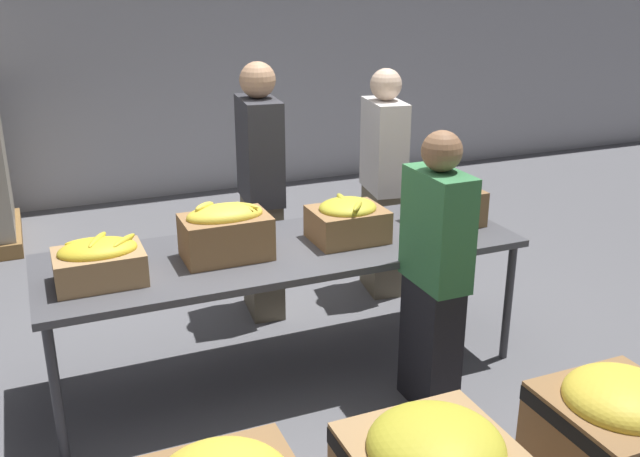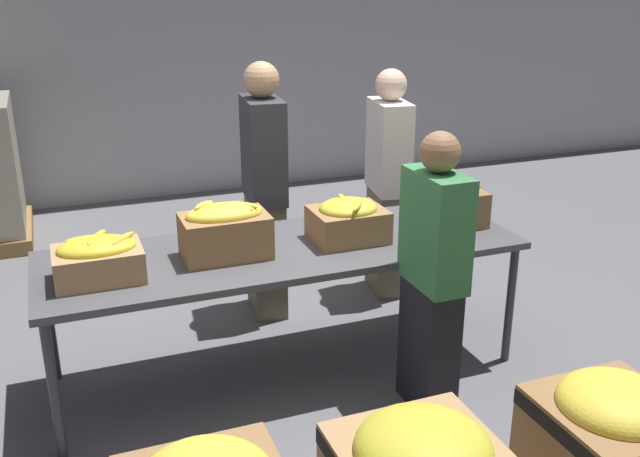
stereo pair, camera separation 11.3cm
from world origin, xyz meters
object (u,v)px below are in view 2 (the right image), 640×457
object	(u,v)px
sorting_table	(284,255)
volunteer_1	(433,278)
banana_box_1	(225,230)
banana_box_3	(448,201)
volunteer_2	(388,185)
banana_box_2	(348,220)
volunteer_0	(264,193)
donation_bin_2	(609,450)
banana_box_0	(98,258)

from	to	relation	value
sorting_table	volunteer_1	world-z (taller)	volunteer_1
banana_box_1	volunteer_1	size ratio (longest dim) A/B	0.30
banana_box_3	volunteer_2	xyz separation A→B (m)	(-0.01, 0.81, -0.12)
banana_box_2	banana_box_3	distance (m)	0.68
sorting_table	banana_box_2	world-z (taller)	banana_box_2
volunteer_1	volunteer_2	bearing A→B (deg)	-17.28
banana_box_3	volunteer_0	size ratio (longest dim) A/B	0.23
banana_box_2	donation_bin_2	xyz separation A→B (m)	(0.49, -1.67, -0.55)
volunteer_2	banana_box_3	bearing A→B (deg)	9.65
donation_bin_2	banana_box_2	bearing A→B (deg)	106.37
sorting_table	banana_box_2	distance (m)	0.42
volunteer_2	donation_bin_2	world-z (taller)	volunteer_2
banana_box_3	banana_box_2	bearing A→B (deg)	-177.44
banana_box_2	volunteer_0	world-z (taller)	volunteer_0
banana_box_3	volunteer_1	xyz separation A→B (m)	(-0.46, -0.64, -0.17)
banana_box_1	volunteer_1	world-z (taller)	volunteer_1
banana_box_0	banana_box_3	size ratio (longest dim) A/B	1.09
banana_box_1	donation_bin_2	bearing A→B (deg)	-54.11
banana_box_1	banana_box_3	world-z (taller)	banana_box_1
sorting_table	banana_box_0	size ratio (longest dim) A/B	6.22
volunteer_1	volunteer_2	size ratio (longest dim) A/B	0.94
volunteer_0	banana_box_2	bearing A→B (deg)	22.77
volunteer_2	donation_bin_2	bearing A→B (deg)	4.87
sorting_table	banana_box_0	bearing A→B (deg)	-174.88
banana_box_1	donation_bin_2	world-z (taller)	banana_box_1
sorting_table	volunteer_1	xyz separation A→B (m)	(0.61, -0.63, 0.02)
volunteer_1	volunteer_0	bearing A→B (deg)	18.12
sorting_table	banana_box_0	world-z (taller)	banana_box_0
banana_box_1	volunteer_2	bearing A→B (deg)	30.90
banana_box_2	banana_box_1	bearing A→B (deg)	179.37
banana_box_1	volunteer_0	xyz separation A→B (m)	(0.47, 0.83, -0.08)
banana_box_0	banana_box_3	world-z (taller)	banana_box_3
banana_box_2	banana_box_3	size ratio (longest dim) A/B	1.04
sorting_table	banana_box_3	distance (m)	1.08
banana_box_1	banana_box_2	world-z (taller)	banana_box_1
banana_box_1	banana_box_3	bearing A→B (deg)	0.92
sorting_table	banana_box_1	world-z (taller)	banana_box_1
volunteer_0	donation_bin_2	bearing A→B (deg)	22.54
banana_box_0	donation_bin_2	distance (m)	2.53
banana_box_2	volunteer_2	world-z (taller)	volunteer_2
banana_box_0	donation_bin_2	bearing A→B (deg)	-40.31
banana_box_2	volunteer_2	bearing A→B (deg)	51.43
volunteer_1	banana_box_1	bearing A→B (deg)	56.92
donation_bin_2	volunteer_1	bearing A→B (deg)	104.18
sorting_table	banana_box_1	xyz separation A→B (m)	(-0.34, -0.02, 0.20)
banana_box_0	volunteer_0	distance (m)	1.46
banana_box_1	volunteer_2	distance (m)	1.63
volunteer_0	volunteer_2	xyz separation A→B (m)	(0.92, 0.01, -0.04)
volunteer_1	donation_bin_2	xyz separation A→B (m)	(0.27, -1.06, -0.40)
donation_bin_2	banana_box_0	bearing A→B (deg)	139.69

